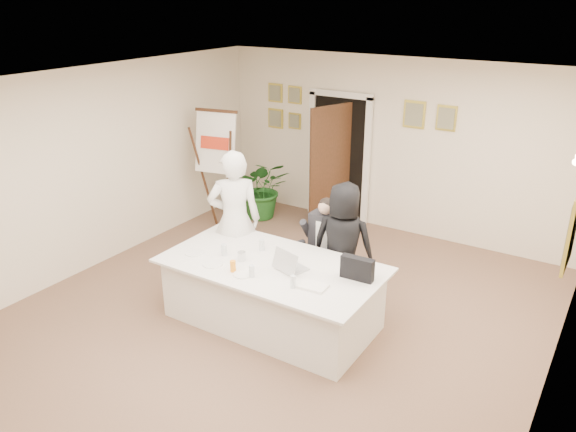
# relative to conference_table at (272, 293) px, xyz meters

# --- Properties ---
(floor) EXTENTS (7.00, 7.00, 0.00)m
(floor) POSITION_rel_conference_table_xyz_m (-0.02, -0.04, -0.39)
(floor) COLOR brown
(floor) RESTS_ON ground
(ceiling) EXTENTS (6.00, 7.00, 0.02)m
(ceiling) POSITION_rel_conference_table_xyz_m (-0.02, -0.04, 2.41)
(ceiling) COLOR white
(ceiling) RESTS_ON wall_back
(wall_back) EXTENTS (6.00, 0.10, 2.80)m
(wall_back) POSITION_rel_conference_table_xyz_m (-0.02, 3.46, 1.01)
(wall_back) COLOR white
(wall_back) RESTS_ON floor
(wall_left) EXTENTS (0.10, 7.00, 2.80)m
(wall_left) POSITION_rel_conference_table_xyz_m (-3.02, -0.04, 1.01)
(wall_left) COLOR white
(wall_left) RESTS_ON floor
(wall_right) EXTENTS (0.10, 7.00, 2.80)m
(wall_right) POSITION_rel_conference_table_xyz_m (2.98, -0.04, 1.01)
(wall_right) COLOR white
(wall_right) RESTS_ON floor
(doorway) EXTENTS (1.14, 0.86, 2.20)m
(doorway) POSITION_rel_conference_table_xyz_m (-0.90, 3.28, 0.65)
(doorway) COLOR black
(doorway) RESTS_ON floor
(pictures_back_wall) EXTENTS (3.40, 0.06, 0.80)m
(pictures_back_wall) POSITION_rel_conference_table_xyz_m (-0.82, 3.43, 1.46)
(pictures_back_wall) COLOR gold
(pictures_back_wall) RESTS_ON wall_back
(conference_table) EXTENTS (2.56, 1.37, 0.78)m
(conference_table) POSITION_rel_conference_table_xyz_m (0.00, 0.00, 0.00)
(conference_table) COLOR silver
(conference_table) RESTS_ON floor
(seated_man) EXTENTS (0.65, 0.68, 1.30)m
(seated_man) POSITION_rel_conference_table_xyz_m (0.13, 1.01, 0.26)
(seated_man) COLOR black
(seated_man) RESTS_ON floor
(flip_chart) EXTENTS (0.70, 0.49, 1.96)m
(flip_chart) POSITION_rel_conference_table_xyz_m (-2.36, 1.99, 0.51)
(flip_chart) COLOR black
(flip_chart) RESTS_ON floor
(standing_man) EXTENTS (0.82, 0.78, 1.88)m
(standing_man) POSITION_rel_conference_table_xyz_m (-0.92, 0.51, 0.55)
(standing_man) COLOR white
(standing_man) RESTS_ON floor
(standing_woman) EXTENTS (0.87, 0.66, 1.60)m
(standing_woman) POSITION_rel_conference_table_xyz_m (0.48, 0.86, 0.40)
(standing_woman) COLOR black
(standing_woman) RESTS_ON floor
(potted_palm) EXTENTS (1.24, 1.19, 1.07)m
(potted_palm) POSITION_rel_conference_table_xyz_m (-2.02, 2.72, 0.14)
(potted_palm) COLOR #1C541C
(potted_palm) RESTS_ON floor
(laptop) EXTENTS (0.45, 0.46, 0.28)m
(laptop) POSITION_rel_conference_table_xyz_m (0.25, 0.03, 0.52)
(laptop) COLOR #B7BABC
(laptop) RESTS_ON conference_table
(laptop_bag) EXTENTS (0.37, 0.12, 0.26)m
(laptop_bag) POSITION_rel_conference_table_xyz_m (0.99, 0.19, 0.51)
(laptop_bag) COLOR black
(laptop_bag) RESTS_ON conference_table
(paper_stack) EXTENTS (0.31, 0.22, 0.03)m
(paper_stack) POSITION_rel_conference_table_xyz_m (0.69, -0.23, 0.40)
(paper_stack) COLOR white
(paper_stack) RESTS_ON conference_table
(plate_left) EXTENTS (0.25, 0.25, 0.01)m
(plate_left) POSITION_rel_conference_table_xyz_m (-0.94, -0.27, 0.39)
(plate_left) COLOR white
(plate_left) RESTS_ON conference_table
(plate_mid) EXTENTS (0.28, 0.28, 0.01)m
(plate_mid) POSITION_rel_conference_table_xyz_m (-0.56, -0.38, 0.39)
(plate_mid) COLOR white
(plate_mid) RESTS_ON conference_table
(plate_near) EXTENTS (0.26, 0.26, 0.01)m
(plate_near) POSITION_rel_conference_table_xyz_m (-0.12, -0.40, 0.39)
(plate_near) COLOR white
(plate_near) RESTS_ON conference_table
(glass_a) EXTENTS (0.07, 0.07, 0.14)m
(glass_a) POSITION_rel_conference_table_xyz_m (-0.61, -0.12, 0.45)
(glass_a) COLOR silver
(glass_a) RESTS_ON conference_table
(glass_b) EXTENTS (0.08, 0.08, 0.14)m
(glass_b) POSITION_rel_conference_table_xyz_m (-0.01, -0.38, 0.45)
(glass_b) COLOR silver
(glass_b) RESTS_ON conference_table
(glass_c) EXTENTS (0.07, 0.07, 0.14)m
(glass_c) POSITION_rel_conference_table_xyz_m (0.50, -0.34, 0.45)
(glass_c) COLOR silver
(glass_c) RESTS_ON conference_table
(glass_d) EXTENTS (0.07, 0.07, 0.14)m
(glass_d) POSITION_rel_conference_table_xyz_m (-0.30, 0.24, 0.45)
(glass_d) COLOR silver
(glass_d) RESTS_ON conference_table
(oj_glass) EXTENTS (0.08, 0.08, 0.13)m
(oj_glass) POSITION_rel_conference_table_xyz_m (-0.26, -0.39, 0.45)
(oj_glass) COLOR orange
(oj_glass) RESTS_ON conference_table
(steel_jug) EXTENTS (0.11, 0.11, 0.11)m
(steel_jug) POSITION_rel_conference_table_xyz_m (-0.34, -0.12, 0.44)
(steel_jug) COLOR silver
(steel_jug) RESTS_ON conference_table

